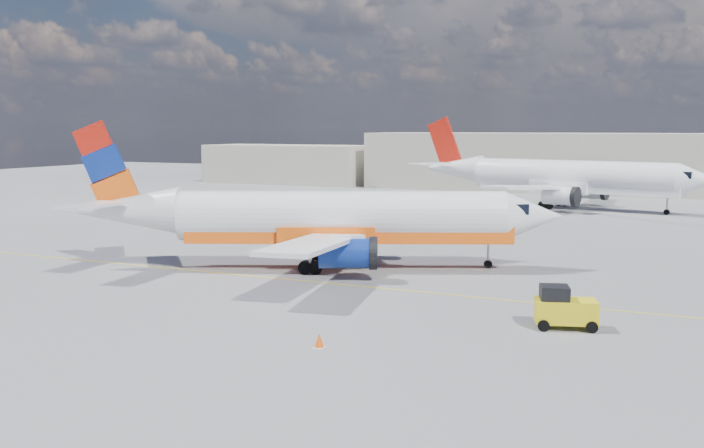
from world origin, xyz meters
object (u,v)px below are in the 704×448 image
at_px(main_jet, 326,219).
at_px(traffic_cone, 319,341).
at_px(second_jet, 563,178).
at_px(gse_tug, 564,308).

height_order(main_jet, traffic_cone, main_jet).
bearing_deg(traffic_cone, second_jet, 91.09).
relative_size(main_jet, traffic_cone, 49.32).
distance_m(main_jet, gse_tug, 18.67).
bearing_deg(main_jet, traffic_cone, -88.25).
xyz_separation_m(second_jet, traffic_cone, (1.14, -59.95, -3.06)).
relative_size(main_jet, gse_tug, 10.18).
height_order(main_jet, second_jet, second_jet).
height_order(second_jet, traffic_cone, second_jet).
bearing_deg(traffic_cone, gse_tug, 41.71).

